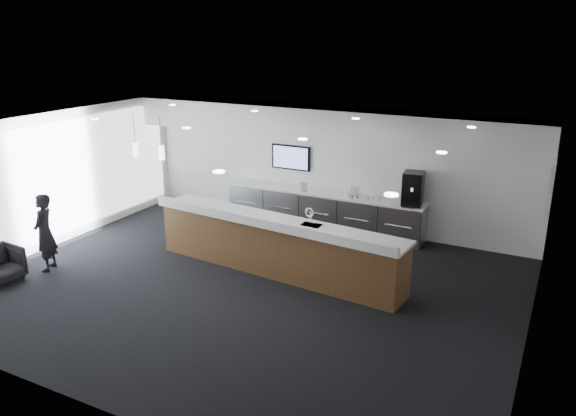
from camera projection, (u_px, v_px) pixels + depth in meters
The scene contains 24 objects.
ground at pixel (245, 286), 10.79m from camera, with size 10.00×10.00×0.00m, color black.
ceiling at pixel (241, 132), 9.88m from camera, with size 10.00×8.00×0.02m, color black.
back_wall at pixel (329, 167), 13.72m from camera, with size 10.00×0.02×3.00m, color white.
left_wall at pixel (52, 180), 12.51m from camera, with size 0.02×8.00×3.00m, color white.
right_wall at pixel (537, 261), 8.16m from camera, with size 0.02×8.00×3.00m, color white.
soffit_bulkhead at pixel (323, 122), 12.99m from camera, with size 10.00×0.90×0.70m, color white.
alcove_panel at pixel (329, 163), 13.67m from camera, with size 9.80×0.06×1.40m, color white.
window_blinds_wall at pixel (53, 180), 12.49m from camera, with size 0.04×7.36×2.55m, color silver.
back_credenza at pixel (322, 210), 13.73m from camera, with size 5.06×0.66×0.95m.
wall_tv at pixel (291, 157), 14.03m from camera, with size 1.05×0.08×0.62m.
pendant_left at pixel (165, 152), 11.83m from camera, with size 0.12×0.12×0.30m, color #FFE9C6.
pendant_right at pixel (140, 149), 12.13m from camera, with size 0.12×0.12×0.30m, color #FFE9C6.
ceiling_can_lights at pixel (242, 133), 9.88m from camera, with size 7.00×5.00×0.02m, color silver, non-canonical shape.
service_counter at pixel (276, 245), 11.26m from camera, with size 5.56×1.42×1.49m.
coffee_machine at pixel (413, 189), 12.49m from camera, with size 0.48×0.59×0.75m.
info_sign_left at pixel (304, 187), 13.64m from camera, with size 0.16×0.02×0.22m, color silver.
info_sign_right at pixel (355, 192), 13.12m from camera, with size 0.20×0.02×0.26m, color silver.
lounge_guest at pixel (45, 233), 11.32m from camera, with size 0.59×0.38×1.60m, color black.
cup_0 at pixel (378, 199), 12.84m from camera, with size 0.11×0.11×0.10m, color white.
cup_1 at pixel (372, 198), 12.90m from camera, with size 0.11×0.11×0.10m, color white.
cup_2 at pixel (367, 197), 12.96m from camera, with size 0.11×0.11×0.10m, color white.
cup_3 at pixel (361, 197), 13.02m from camera, with size 0.11×0.11×0.10m, color white.
cup_4 at pixel (355, 196), 13.08m from camera, with size 0.11×0.11×0.10m, color white.
cup_5 at pixel (350, 195), 13.15m from camera, with size 0.11×0.11×0.10m, color white.
Camera 1 is at (5.21, -8.36, 4.74)m, focal length 35.00 mm.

